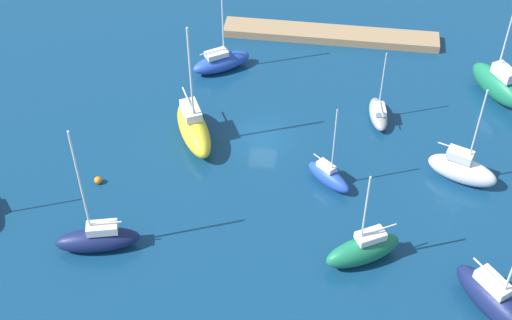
% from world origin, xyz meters
% --- Properties ---
extents(water, '(160.00, 160.00, 0.00)m').
position_xyz_m(water, '(0.00, 0.00, 0.00)').
color(water, navy).
rests_on(water, ground).
extents(pier_dock, '(22.94, 2.87, 0.86)m').
position_xyz_m(pier_dock, '(-5.08, -17.10, 0.43)').
color(pier_dock, '#997A56').
rests_on(pier_dock, ground).
extents(sailboat_green_off_beacon, '(6.34, 4.78, 9.13)m').
position_xyz_m(sailboat_green_off_beacon, '(-9.41, 13.06, 1.26)').
color(sailboat_green_off_beacon, '#19724C').
rests_on(sailboat_green_off_beacon, water).
extents(sailboat_blue_west_end, '(4.37, 3.97, 8.31)m').
position_xyz_m(sailboat_blue_west_end, '(-6.27, 5.09, 0.88)').
color(sailboat_blue_west_end, '#2347B2').
rests_on(sailboat_blue_west_end, water).
extents(sailboat_navy_east_end, '(6.41, 7.15, 14.25)m').
position_xyz_m(sailboat_navy_east_end, '(-18.81, 16.60, 1.38)').
color(sailboat_navy_east_end, '#141E4C').
rests_on(sailboat_navy_east_end, water).
extents(sailboat_gray_lone_south, '(2.30, 4.85, 7.36)m').
position_xyz_m(sailboat_gray_lone_south, '(-10.35, -4.04, 0.76)').
color(sailboat_gray_lone_south, gray).
rests_on(sailboat_gray_lone_south, water).
extents(sailboat_yellow_far_north, '(5.48, 7.78, 12.28)m').
position_xyz_m(sailboat_yellow_far_north, '(6.13, 1.16, 1.47)').
color(sailboat_yellow_far_north, yellow).
rests_on(sailboat_yellow_far_north, water).
extents(sailboat_white_mid_basin, '(6.24, 3.97, 9.86)m').
position_xyz_m(sailboat_white_mid_basin, '(-17.43, 3.11, 1.30)').
color(sailboat_white_mid_basin, white).
rests_on(sailboat_white_mid_basin, water).
extents(sailboat_green_far_south, '(5.43, 6.91, 10.56)m').
position_xyz_m(sailboat_green_far_south, '(-21.51, -9.15, 1.52)').
color(sailboat_green_far_south, '#19724C').
rests_on(sailboat_green_far_south, water).
extents(sailboat_blue_inner_mooring, '(6.26, 5.10, 11.39)m').
position_xyz_m(sailboat_blue_inner_mooring, '(5.54, -9.83, 1.03)').
color(sailboat_blue_inner_mooring, '#2347B2').
rests_on(sailboat_blue_inner_mooring, water).
extents(sailboat_navy_lone_north, '(6.83, 3.51, 12.15)m').
position_xyz_m(sailboat_navy_lone_north, '(10.98, 14.64, 1.12)').
color(sailboat_navy_lone_north, '#141E4C').
rests_on(sailboat_navy_lone_north, water).
extents(mooring_buoy_orange, '(0.66, 0.66, 0.66)m').
position_xyz_m(mooring_buoy_orange, '(13.18, 7.68, 0.33)').
color(mooring_buoy_orange, orange).
rests_on(mooring_buoy_orange, water).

